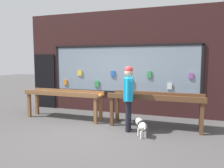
% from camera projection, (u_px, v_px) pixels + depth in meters
% --- Properties ---
extents(ground_plane, '(40.00, 40.00, 0.00)m').
position_uv_depth(ground_plane, '(93.00, 133.00, 5.64)').
color(ground_plane, '#474444').
extents(shopfront_facade, '(7.11, 0.29, 3.59)m').
position_uv_depth(shopfront_facade, '(119.00, 63.00, 7.72)').
color(shopfront_facade, '#331919').
rests_on(shopfront_facade, ground_plane).
extents(display_table_left, '(2.60, 0.60, 0.91)m').
position_uv_depth(display_table_left, '(64.00, 96.00, 6.96)').
color(display_table_left, brown).
rests_on(display_table_left, ground_plane).
extents(display_table_right, '(2.60, 0.72, 0.96)m').
position_uv_depth(display_table_right, '(156.00, 100.00, 6.04)').
color(display_table_right, brown).
rests_on(display_table_right, ground_plane).
extents(person_browsing, '(0.29, 0.67, 1.72)m').
position_uv_depth(person_browsing, '(129.00, 93.00, 5.69)').
color(person_browsing, black).
rests_on(person_browsing, ground_plane).
extents(small_dog, '(0.38, 0.54, 0.42)m').
position_uv_depth(small_dog, '(141.00, 125.00, 5.35)').
color(small_dog, white).
rests_on(small_dog, ground_plane).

